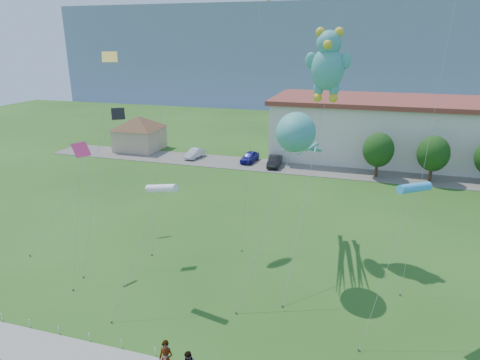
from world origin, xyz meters
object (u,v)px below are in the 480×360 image
at_px(pedestrian_left, 166,359).
at_px(parked_car_black, 274,161).
at_px(parked_car_silver, 195,153).
at_px(pavilion, 139,130).
at_px(parked_car_blue, 250,157).
at_px(octopus_kite, 299,140).
at_px(teddy_bear_kite, 328,63).

relative_size(pedestrian_left, parked_car_black, 0.47).
bearing_deg(parked_car_black, parked_car_silver, 171.07).
bearing_deg(pavilion, parked_car_blue, -6.61).
bearing_deg(octopus_kite, teddy_bear_kite, 74.61).
bearing_deg(teddy_bear_kite, pedestrian_left, -106.08).
distance_m(pedestrian_left, parked_car_blue, 39.01).
height_order(pedestrian_left, octopus_kite, octopus_kite).
xyz_separation_m(pedestrian_left, parked_car_blue, (-6.58, 38.44, -0.34)).
bearing_deg(teddy_bear_kite, parked_car_silver, 133.50).
xyz_separation_m(parked_car_blue, parked_car_black, (3.65, -1.14, 0.01)).
bearing_deg(parked_car_blue, octopus_kite, -61.97).
height_order(pedestrian_left, teddy_bear_kite, teddy_bear_kite).
xyz_separation_m(pedestrian_left, teddy_bear_kite, (5.08, 17.62, 13.03)).
bearing_deg(parked_car_blue, parked_car_silver, -173.12).
bearing_deg(parked_car_silver, octopus_kite, -44.66).
height_order(pavilion, parked_car_blue, pavilion).
height_order(parked_car_black, octopus_kite, octopus_kite).
relative_size(parked_car_blue, octopus_kite, 0.30).
relative_size(pedestrian_left, octopus_kite, 0.15).
height_order(octopus_kite, teddy_bear_kite, teddy_bear_kite).
distance_m(octopus_kite, teddy_bear_kite, 6.61).
bearing_deg(pedestrian_left, parked_car_silver, 110.19).
distance_m(parked_car_silver, teddy_bear_kite, 31.44).
xyz_separation_m(parked_car_silver, teddy_bear_kite, (19.57, -20.62, 13.42)).
relative_size(octopus_kite, teddy_bear_kite, 0.80).
bearing_deg(parked_car_black, octopus_kite, -78.40).
xyz_separation_m(parked_car_black, teddy_bear_kite, (8.01, -19.68, 13.36)).
distance_m(pedestrian_left, parked_car_black, 37.42).
bearing_deg(parked_car_silver, parked_car_blue, 10.41).
relative_size(parked_car_silver, parked_car_blue, 0.96).
relative_size(parked_car_silver, teddy_bear_kite, 0.23).
height_order(parked_car_blue, teddy_bear_kite, teddy_bear_kite).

